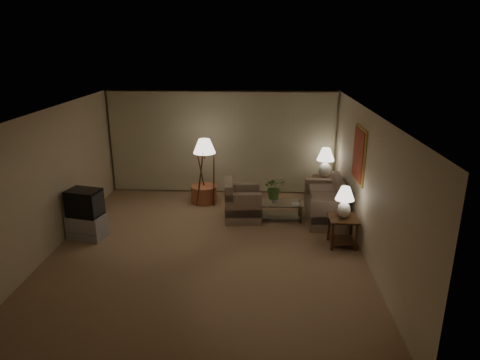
# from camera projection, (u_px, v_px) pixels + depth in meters

# --- Properties ---
(ground) EXTENTS (7.00, 7.00, 0.00)m
(ground) POSITION_uv_depth(u_px,v_px,m) (208.00, 249.00, 8.40)
(ground) COLOR tan
(ground) RESTS_ON ground
(room_shell) EXTENTS (6.04, 7.02, 2.72)m
(room_shell) POSITION_uv_depth(u_px,v_px,m) (215.00, 145.00, 9.28)
(room_shell) COLOR beige
(room_shell) RESTS_ON ground
(sofa) EXTENTS (1.64, 0.87, 0.71)m
(sofa) POSITION_uv_depth(u_px,v_px,m) (325.00, 204.00, 9.75)
(sofa) COLOR gray
(sofa) RESTS_ON ground
(armchair) EXTENTS (0.99, 0.96, 0.72)m
(armchair) POSITION_uv_depth(u_px,v_px,m) (242.00, 204.00, 9.75)
(armchair) COLOR gray
(armchair) RESTS_ON ground
(side_table_near) EXTENTS (0.55, 0.55, 0.60)m
(side_table_near) POSITION_uv_depth(u_px,v_px,m) (342.00, 226.00, 8.44)
(side_table_near) COLOR #36200E
(side_table_near) RESTS_ON ground
(side_table_far) EXTENTS (0.55, 0.46, 0.60)m
(side_table_far) POSITION_uv_depth(u_px,v_px,m) (324.00, 184.00, 10.91)
(side_table_far) COLOR #36200E
(side_table_far) RESTS_ON ground
(table_lamp_near) EXTENTS (0.37, 0.37, 0.64)m
(table_lamp_near) POSITION_uv_depth(u_px,v_px,m) (345.00, 200.00, 8.26)
(table_lamp_near) COLOR white
(table_lamp_near) RESTS_ON side_table_near
(table_lamp_far) EXTENTS (0.44, 0.44, 0.76)m
(table_lamp_far) POSITION_uv_depth(u_px,v_px,m) (325.00, 160.00, 10.71)
(table_lamp_far) COLOR white
(table_lamp_far) RESTS_ON side_table_far
(coffee_table) EXTENTS (1.03, 0.56, 0.41)m
(coffee_table) POSITION_uv_depth(u_px,v_px,m) (281.00, 208.00, 9.72)
(coffee_table) COLOR silver
(coffee_table) RESTS_ON ground
(tv_cabinet) EXTENTS (0.93, 0.78, 0.50)m
(tv_cabinet) POSITION_uv_depth(u_px,v_px,m) (87.00, 226.00, 8.83)
(tv_cabinet) COLOR #A7A7AA
(tv_cabinet) RESTS_ON ground
(crt_tv) EXTENTS (0.84, 0.74, 0.55)m
(crt_tv) POSITION_uv_depth(u_px,v_px,m) (84.00, 203.00, 8.67)
(crt_tv) COLOR black
(crt_tv) RESTS_ON tv_cabinet
(floor_lamp) EXTENTS (0.54, 0.54, 1.66)m
(floor_lamp) POSITION_uv_depth(u_px,v_px,m) (205.00, 171.00, 10.45)
(floor_lamp) COLOR #36200E
(floor_lamp) RESTS_ON ground
(ottoman) EXTENTS (0.74, 0.74, 0.43)m
(ottoman) POSITION_uv_depth(u_px,v_px,m) (204.00, 194.00, 10.80)
(ottoman) COLOR #A85539
(ottoman) RESTS_ON ground
(vase) EXTENTS (0.17, 0.17, 0.14)m
(vase) POSITION_uv_depth(u_px,v_px,m) (274.00, 200.00, 9.66)
(vase) COLOR white
(vase) RESTS_ON coffee_table
(flowers) EXTENTS (0.53, 0.48, 0.51)m
(flowers) POSITION_uv_depth(u_px,v_px,m) (275.00, 186.00, 9.56)
(flowers) COLOR #517E38
(flowers) RESTS_ON vase
(book) EXTENTS (0.18, 0.24, 0.02)m
(book) POSITION_uv_depth(u_px,v_px,m) (292.00, 204.00, 9.57)
(book) COLOR olive
(book) RESTS_ON coffee_table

